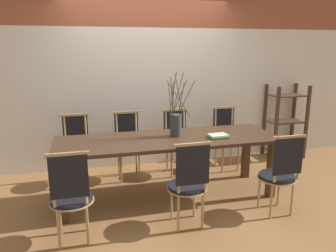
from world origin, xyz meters
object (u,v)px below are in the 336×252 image
dining_table (168,146)px  chair_near_center (280,172)px  shelving_rack (285,122)px  chair_far_center (177,140)px  vase_centerpiece (176,124)px  book_stack (218,136)px

dining_table → chair_near_center: (1.07, -0.74, -0.16)m
shelving_rack → dining_table: bearing=-156.4°
dining_table → chair_far_center: bearing=66.2°
dining_table → chair_near_center: bearing=-34.9°
chair_near_center → chair_far_center: bearing=116.4°
chair_far_center → shelving_rack: (1.95, 0.25, 0.11)m
dining_table → chair_far_center: 0.83m
vase_centerpiece → book_stack: (0.48, -0.19, -0.14)m
dining_table → vase_centerpiece: vase_centerpiece is taller
dining_table → vase_centerpiece: size_ratio=3.41×
dining_table → book_stack: size_ratio=11.32×
vase_centerpiece → shelving_rack: vase_centerpiece is taller
dining_table → book_stack: 0.62m
chair_near_center → chair_far_center: 1.66m
chair_far_center → shelving_rack: 1.97m
dining_table → shelving_rack: 2.49m
chair_near_center → dining_table: bearing=145.1°
book_stack → vase_centerpiece: bearing=158.2°
dining_table → book_stack: (0.59, -0.13, 0.11)m
chair_far_center → book_stack: 0.95m
dining_table → chair_near_center: size_ratio=2.84×
dining_table → vase_centerpiece: (0.12, 0.06, 0.25)m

